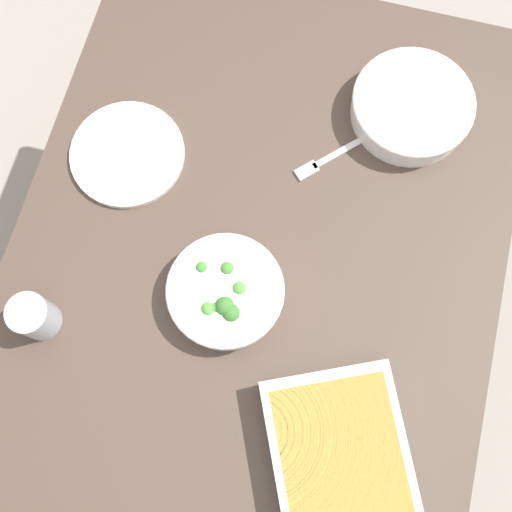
{
  "coord_description": "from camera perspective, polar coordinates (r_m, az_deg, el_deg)",
  "views": [
    {
      "loc": [
        0.3,
        0.08,
        1.84
      ],
      "look_at": [
        0.0,
        0.0,
        0.74
      ],
      "focal_mm": 43.84,
      "sensor_mm": 36.0,
      "label": 1
    }
  ],
  "objects": [
    {
      "name": "drink_cup",
      "position": [
        1.15,
        -19.53,
        -5.27
      ],
      "size": [
        0.07,
        0.07,
        0.08
      ],
      "color": "#B2BCC6",
      "rests_on": "dining_table"
    },
    {
      "name": "broccoli_bowl",
      "position": [
        1.1,
        -2.8,
        -3.34
      ],
      "size": [
        0.21,
        0.21,
        0.06
      ],
      "color": "white",
      "rests_on": "dining_table"
    },
    {
      "name": "side_plate",
      "position": [
        1.24,
        -11.65,
        9.1
      ],
      "size": [
        0.22,
        0.22,
        0.01
      ],
      "primitive_type": "cylinder",
      "color": "white",
      "rests_on": "dining_table"
    },
    {
      "name": "baking_dish",
      "position": [
        1.08,
        7.74,
        -18.25
      ],
      "size": [
        0.36,
        0.32,
        0.06
      ],
      "color": "silver",
      "rests_on": "dining_table"
    },
    {
      "name": "fork_on_table",
      "position": [
        1.22,
        6.74,
        8.89
      ],
      "size": [
        0.14,
        0.14,
        0.01
      ],
      "color": "silver",
      "rests_on": "dining_table"
    },
    {
      "name": "ground_plane",
      "position": [
        1.87,
        0.0,
        -6.16
      ],
      "size": [
        6.0,
        6.0,
        0.0
      ],
      "primitive_type": "plane",
      "color": "#9E9389"
    },
    {
      "name": "spoon_by_stew",
      "position": [
        1.27,
        11.87,
        12.23
      ],
      "size": [
        0.1,
        0.16,
        0.01
      ],
      "color": "silver",
      "rests_on": "dining_table"
    },
    {
      "name": "dining_table",
      "position": [
        1.23,
        0.0,
        -1.13
      ],
      "size": [
        1.2,
        0.9,
        0.74
      ],
      "color": "#4C3D33",
      "rests_on": "ground_plane"
    },
    {
      "name": "stew_bowl",
      "position": [
        1.27,
        14.02,
        13.1
      ],
      "size": [
        0.23,
        0.23,
        0.06
      ],
      "color": "white",
      "rests_on": "dining_table"
    }
  ]
}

